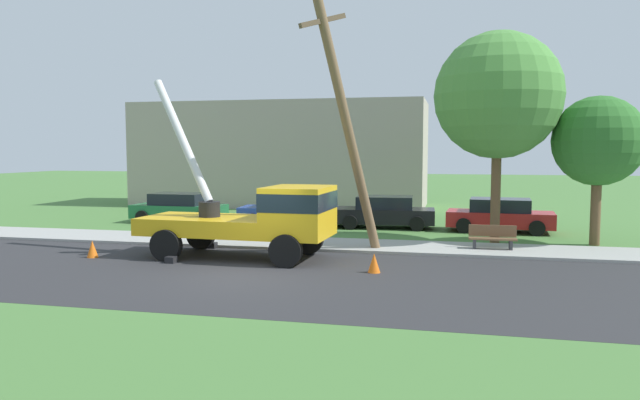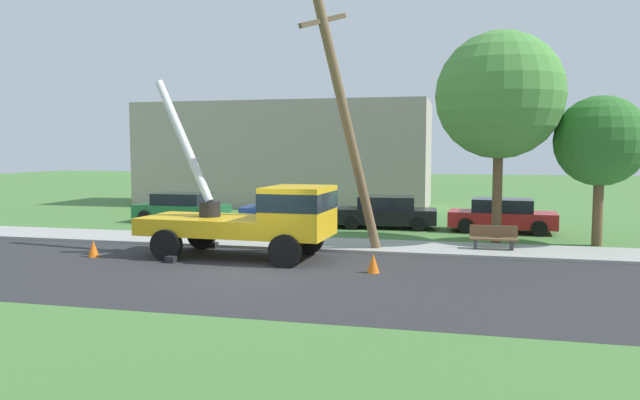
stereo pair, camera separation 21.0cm
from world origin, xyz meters
name	(u,v)px [view 1 (the left image)]	position (x,y,z in m)	size (l,w,h in m)	color
ground_plane	(333,223)	(0.00, 12.00, 0.00)	(120.00, 120.00, 0.00)	#477538
road_asphalt	(247,275)	(0.00, 0.00, 0.00)	(80.00, 8.26, 0.01)	#2B2B2D
sidewalk_strip	(298,243)	(0.00, 5.48, 0.05)	(80.00, 2.70, 0.10)	#9E9E99
utility_truck	(260,215)	(-0.43, 2.51, 1.41)	(6.75, 3.21, 5.98)	gold
leaning_utility_pole	(346,121)	(2.10, 3.87, 4.45)	(2.39, 2.71, 8.69)	brown
traffic_cone_ahead	(374,263)	(3.44, 1.09, 0.28)	(0.36, 0.36, 0.56)	orange
traffic_cone_behind	(92,249)	(-5.83, 1.44, 0.28)	(0.36, 0.36, 0.56)	orange
parked_sedan_green	(179,208)	(-7.29, 10.66, 0.71)	(4.45, 2.11, 1.42)	#1E6638
parked_sedan_blue	(288,210)	(-1.84, 10.67, 0.71)	(4.50, 2.20, 1.42)	#263F99
parked_sedan_black	(385,212)	(2.58, 10.97, 0.71)	(4.49, 2.17, 1.42)	black
parked_sedan_red	(500,215)	(7.54, 10.75, 0.71)	(4.51, 2.22, 1.42)	#B21E1E
park_bench	(492,238)	(6.94, 5.55, 0.46)	(1.60, 0.45, 0.90)	brown
roadside_tree_near	(598,142)	(10.68, 7.76, 3.79)	(3.26, 3.26, 5.45)	brown
roadside_tree_far	(498,96)	(7.14, 7.60, 5.49)	(4.70, 4.70, 7.86)	brown
lowrise_building_backdrop	(281,155)	(-5.12, 20.53, 3.20)	(18.00, 6.00, 6.40)	#A5998C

